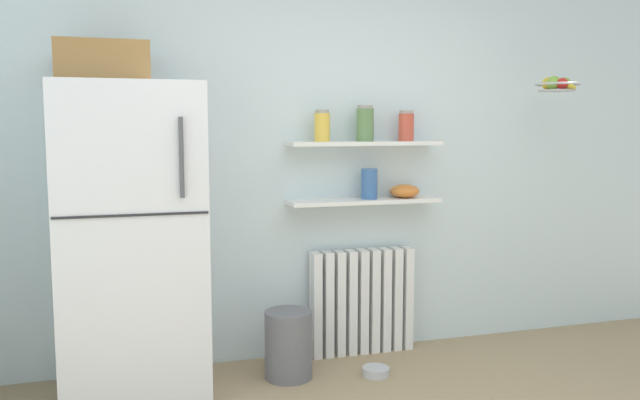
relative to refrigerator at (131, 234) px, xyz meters
The scene contains 13 objects.
back_wall 1.31m from the refrigerator, 17.70° to the left, with size 7.04×0.10×2.60m, color silver.
refrigerator is the anchor object (origin of this frame).
radiator 1.56m from the refrigerator, ahead, with size 0.68×0.12×0.68m.
wall_shelf_lower 1.45m from the refrigerator, ahead, with size 0.98×0.22×0.03m, color white.
wall_shelf_upper 1.52m from the refrigerator, ahead, with size 0.98×0.22×0.03m, color white.
storage_jar_0 1.31m from the refrigerator, 10.75° to the left, with size 0.10×0.10×0.19m.
storage_jar_1 1.57m from the refrigerator, ahead, with size 0.11×0.11×0.22m.
storage_jar_2 1.82m from the refrigerator, ahead, with size 0.10×0.10×0.19m.
vase 1.50m from the refrigerator, ahead, with size 0.10×0.10×0.19m, color #38609E.
shelf_bowl 1.73m from the refrigerator, ahead, with size 0.19×0.19×0.09m, color orange.
trash_bin 1.11m from the refrigerator, ahead, with size 0.28×0.28×0.40m, color slate.
pet_food_bowl 1.63m from the refrigerator, ahead, with size 0.16×0.16×0.05m, color #B7B7BC.
hanging_fruit_basket 2.78m from the refrigerator, ahead, with size 0.28×0.28×0.10m.
Camera 1 is at (-1.24, -1.97, 1.47)m, focal length 36.86 mm.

